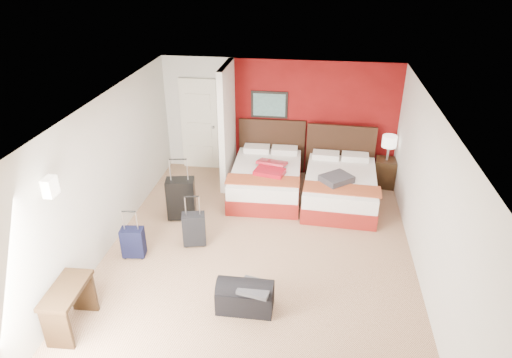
% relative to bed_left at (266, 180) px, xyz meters
% --- Properties ---
extents(ground, '(6.50, 6.50, 0.00)m').
position_rel_bed_left_xyz_m(ground, '(0.13, -2.13, -0.29)').
color(ground, tan).
rests_on(ground, ground).
extents(room_walls, '(5.02, 6.52, 2.50)m').
position_rel_bed_left_xyz_m(room_walls, '(-1.28, -0.71, 0.96)').
color(room_walls, silver).
rests_on(room_walls, ground).
extents(red_accent_panel, '(3.50, 0.04, 2.50)m').
position_rel_bed_left_xyz_m(red_accent_panel, '(0.88, 1.10, 0.96)').
color(red_accent_panel, maroon).
rests_on(red_accent_panel, ground).
extents(partition_wall, '(0.12, 1.20, 2.50)m').
position_rel_bed_left_xyz_m(partition_wall, '(-0.87, 0.48, 0.96)').
color(partition_wall, silver).
rests_on(partition_wall, ground).
extents(entry_door, '(0.82, 0.06, 2.05)m').
position_rel_bed_left_xyz_m(entry_door, '(-1.62, 1.07, 0.73)').
color(entry_door, silver).
rests_on(entry_door, ground).
extents(bed_left, '(1.42, 1.99, 0.59)m').
position_rel_bed_left_xyz_m(bed_left, '(0.00, 0.00, 0.00)').
color(bed_left, silver).
rests_on(bed_left, ground).
extents(bed_right, '(1.45, 2.01, 0.59)m').
position_rel_bed_left_xyz_m(bed_right, '(1.48, -0.15, 0.00)').
color(bed_right, silver).
rests_on(bed_right, ground).
extents(red_suitcase_open, '(0.72, 0.88, 0.10)m').
position_rel_bed_left_xyz_m(red_suitcase_open, '(0.10, -0.10, 0.34)').
color(red_suitcase_open, '#B10F20').
rests_on(red_suitcase_open, bed_left).
extents(jacket_bundle, '(0.70, 0.68, 0.13)m').
position_rel_bed_left_xyz_m(jacket_bundle, '(1.38, -0.45, 0.36)').
color(jacket_bundle, '#3D3D42').
rests_on(jacket_bundle, bed_right).
extents(nightstand, '(0.47, 0.47, 0.59)m').
position_rel_bed_left_xyz_m(nightstand, '(2.43, 0.70, 0.00)').
color(nightstand, black).
rests_on(nightstand, ground).
extents(table_lamp, '(0.36, 0.36, 0.53)m').
position_rel_bed_left_xyz_m(table_lamp, '(2.43, 0.70, 0.57)').
color(table_lamp, white).
rests_on(table_lamp, nightstand).
extents(suitcase_black, '(0.56, 0.41, 0.76)m').
position_rel_bed_left_xyz_m(suitcase_black, '(-1.44, -1.16, 0.09)').
color(suitcase_black, black).
rests_on(suitcase_black, ground).
extents(suitcase_charcoal, '(0.42, 0.32, 0.56)m').
position_rel_bed_left_xyz_m(suitcase_charcoal, '(-0.98, -1.96, -0.01)').
color(suitcase_charcoal, black).
rests_on(suitcase_charcoal, ground).
extents(suitcase_navy, '(0.38, 0.26, 0.50)m').
position_rel_bed_left_xyz_m(suitcase_navy, '(-1.87, -2.42, -0.04)').
color(suitcase_navy, black).
rests_on(suitcase_navy, ground).
extents(duffel_bag, '(0.78, 0.42, 0.39)m').
position_rel_bed_left_xyz_m(duffel_bag, '(0.11, -3.36, -0.10)').
color(duffel_bag, black).
rests_on(duffel_bag, ground).
extents(jacket_draped, '(0.49, 0.44, 0.06)m').
position_rel_bed_left_xyz_m(jacket_draped, '(0.26, -3.41, 0.13)').
color(jacket_draped, '#3C3D42').
rests_on(jacket_draped, duffel_bag).
extents(desk, '(0.44, 0.82, 0.67)m').
position_rel_bed_left_xyz_m(desk, '(-2.08, -4.04, 0.04)').
color(desk, black).
rests_on(desk, ground).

